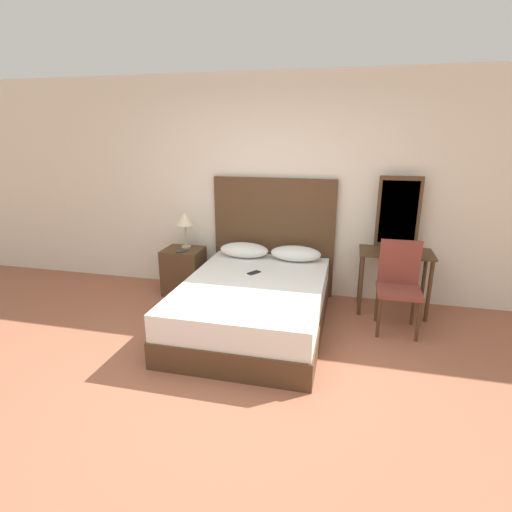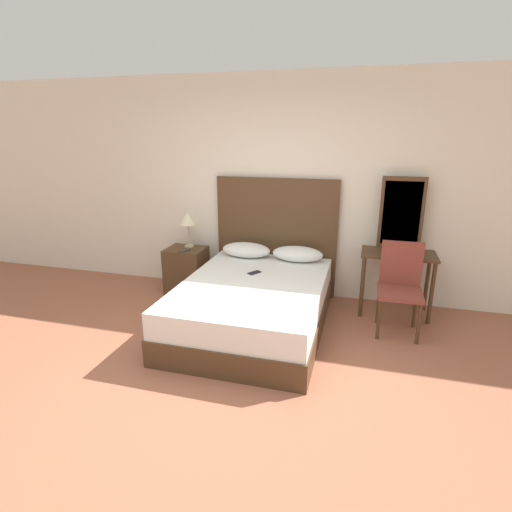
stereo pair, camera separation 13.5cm
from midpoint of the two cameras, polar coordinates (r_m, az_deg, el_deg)
ground_plane at (r=3.42m, az=-6.87°, el=-18.97°), size 16.00×16.00×0.00m
wall_back at (r=5.04m, az=1.81°, el=9.65°), size 10.00×0.06×2.70m
bed at (r=4.28m, az=-1.23°, el=-6.99°), size 1.46×2.05×0.52m
headboard at (r=5.09m, az=1.74°, el=2.74°), size 1.54×0.05×1.49m
pillow_left at (r=4.98m, az=-2.48°, el=0.86°), size 0.61×0.32×0.18m
pillow_right at (r=4.84m, az=4.90°, el=0.35°), size 0.61×0.32×0.18m
phone_on_bed at (r=4.43m, az=-1.17°, el=-2.40°), size 0.14×0.16×0.01m
nightstand at (r=5.26m, az=-10.98°, el=-2.14°), size 0.48×0.42×0.59m
table_lamp at (r=5.16m, az=-10.86°, el=5.09°), size 0.22×0.22×0.46m
phone_on_nightstand at (r=5.07m, az=-11.27°, el=0.67°), size 0.13×0.17×0.01m
vanity_desk at (r=4.79m, az=18.46°, el=-1.11°), size 0.80×0.45×0.73m
vanity_mirror at (r=4.85m, az=18.92°, el=5.93°), size 0.48×0.03×0.82m
chair at (r=4.41m, az=18.91°, el=-3.36°), size 0.44×0.43×0.94m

